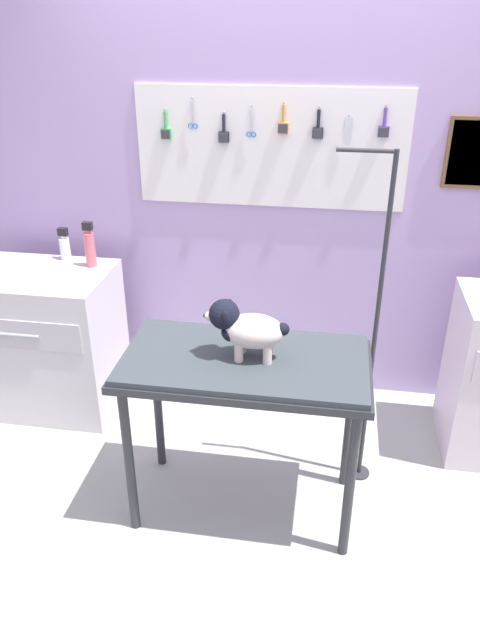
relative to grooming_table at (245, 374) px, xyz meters
name	(u,v)px	position (x,y,z in m)	size (l,w,h in m)	color
ground	(246,526)	(0.03, -0.13, -0.77)	(4.40, 4.00, 0.04)	#A8ADA5
rear_wall_panel	(281,208)	(0.03, 1.15, 0.41)	(4.00, 0.11, 2.30)	#B196CC
grooming_table	(245,374)	(0.00, 0.00, 0.00)	(1.09, 0.57, 0.84)	#2D2D33
grooming_arm	(372,344)	(0.55, 0.31, 0.03)	(0.30, 0.11, 1.68)	#2D2D33
dog	(245,328)	(0.00, 0.00, 0.23)	(0.37, 0.17, 0.26)	silver
counter_left	(47,340)	(-1.29, 0.68, -0.32)	(0.80, 0.58, 0.86)	silver
conditioner_bottle	(65,246)	(-1.21, 0.91, 0.19)	(0.06, 0.06, 0.19)	white
detangler_spray	(90,247)	(-1.02, 0.83, 0.22)	(0.06, 0.06, 0.26)	#CC616B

